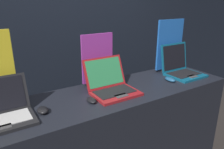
{
  "coord_description": "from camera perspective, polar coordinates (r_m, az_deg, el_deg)",
  "views": [
    {
      "loc": [
        -0.84,
        -1.06,
        1.62
      ],
      "look_at": [
        -0.0,
        0.29,
        1.08
      ],
      "focal_mm": 35.0,
      "sensor_mm": 36.0,
      "label": 1
    }
  ],
  "objects": [
    {
      "name": "wall_back",
      "position": [
        2.59,
        -13.37,
        13.58
      ],
      "size": [
        8.0,
        0.05,
        2.8
      ],
      "color": "black",
      "rests_on": "ground_plane"
    },
    {
      "name": "display_counter",
      "position": [
        1.96,
        0.03,
        -17.18
      ],
      "size": [
        2.12,
        0.57,
        0.93
      ],
      "color": "black",
      "rests_on": "ground_plane"
    },
    {
      "name": "mouse_front",
      "position": [
        1.49,
        -17.64,
        -8.88
      ],
      "size": [
        0.07,
        0.1,
        0.04
      ],
      "color": "black",
      "rests_on": "display_counter"
    },
    {
      "name": "laptop_middle",
      "position": [
        1.72,
        -0.08,
        -2.71
      ],
      "size": [
        0.35,
        0.35,
        0.25
      ],
      "color": "maroon",
      "rests_on": "display_counter"
    },
    {
      "name": "mouse_middle",
      "position": [
        1.58,
        -5.38,
        -6.69
      ],
      "size": [
        0.06,
        0.1,
        0.03
      ],
      "color": "black",
      "rests_on": "display_counter"
    },
    {
      "name": "promo_stand_middle",
      "position": [
        1.85,
        -3.71,
        3.67
      ],
      "size": [
        0.29,
        0.07,
        0.43
      ],
      "color": "black",
      "rests_on": "display_counter"
    },
    {
      "name": "laptop_back",
      "position": [
        2.23,
        17.55,
        1.67
      ],
      "size": [
        0.33,
        0.33,
        0.29
      ],
      "color": "#0F5170",
      "rests_on": "display_counter"
    },
    {
      "name": "mouse_back",
      "position": [
        2.03,
        14.95,
        -1.25
      ],
      "size": [
        0.06,
        0.11,
        0.03
      ],
      "color": "navy",
      "rests_on": "display_counter"
    },
    {
      "name": "promo_stand_back",
      "position": [
        2.29,
        14.79,
        7.08
      ],
      "size": [
        0.33,
        0.07,
        0.51
      ],
      "color": "black",
      "rests_on": "display_counter"
    }
  ]
}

